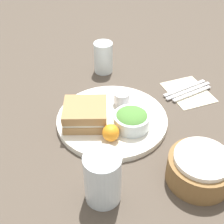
{
  "coord_description": "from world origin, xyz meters",
  "views": [
    {
      "loc": [
        0.25,
        0.65,
        0.61
      ],
      "look_at": [
        0.0,
        0.0,
        0.04
      ],
      "focal_mm": 50.0,
      "sensor_mm": 36.0,
      "label": 1
    }
  ],
  "objects_px": {
    "drink_glass": "(103,178)",
    "fork": "(185,88)",
    "plate": "(112,120)",
    "knife": "(188,91)",
    "dressing_cup": "(122,98)",
    "sandwich": "(85,114)",
    "spoon": "(192,94)",
    "water_glass": "(103,57)",
    "bread_basket": "(200,168)",
    "salad_bowl": "(132,119)"
  },
  "relations": [
    {
      "from": "drink_glass",
      "to": "fork",
      "type": "xyz_separation_m",
      "value": [
        -0.4,
        -0.3,
        -0.06
      ]
    },
    {
      "from": "plate",
      "to": "knife",
      "type": "bearing_deg",
      "value": -170.29
    },
    {
      "from": "drink_glass",
      "to": "knife",
      "type": "bearing_deg",
      "value": -144.55
    },
    {
      "from": "knife",
      "to": "fork",
      "type": "bearing_deg",
      "value": 90.0
    },
    {
      "from": "dressing_cup",
      "to": "knife",
      "type": "distance_m",
      "value": 0.24
    },
    {
      "from": "sandwich",
      "to": "spoon",
      "type": "bearing_deg",
      "value": -176.22
    },
    {
      "from": "sandwich",
      "to": "water_glass",
      "type": "height_order",
      "value": "water_glass"
    },
    {
      "from": "plate",
      "to": "bread_basket",
      "type": "xyz_separation_m",
      "value": [
        -0.12,
        0.27,
        0.03
      ]
    },
    {
      "from": "dressing_cup",
      "to": "bread_basket",
      "type": "distance_m",
      "value": 0.33
    },
    {
      "from": "water_glass",
      "to": "knife",
      "type": "bearing_deg",
      "value": 133.9
    },
    {
      "from": "salad_bowl",
      "to": "bread_basket",
      "type": "distance_m",
      "value": 0.23
    },
    {
      "from": "plate",
      "to": "sandwich",
      "type": "xyz_separation_m",
      "value": [
        0.08,
        -0.01,
        0.04
      ]
    },
    {
      "from": "salad_bowl",
      "to": "dressing_cup",
      "type": "height_order",
      "value": "salad_bowl"
    },
    {
      "from": "plate",
      "to": "sandwich",
      "type": "height_order",
      "value": "sandwich"
    },
    {
      "from": "knife",
      "to": "spoon",
      "type": "relative_size",
      "value": 1.17
    },
    {
      "from": "plate",
      "to": "dressing_cup",
      "type": "height_order",
      "value": "dressing_cup"
    },
    {
      "from": "fork",
      "to": "knife",
      "type": "height_order",
      "value": "same"
    },
    {
      "from": "dressing_cup",
      "to": "knife",
      "type": "height_order",
      "value": "dressing_cup"
    },
    {
      "from": "drink_glass",
      "to": "plate",
      "type": "bearing_deg",
      "value": -115.24
    },
    {
      "from": "fork",
      "to": "water_glass",
      "type": "bearing_deg",
      "value": 126.13
    },
    {
      "from": "drink_glass",
      "to": "bread_basket",
      "type": "relative_size",
      "value": 0.83
    },
    {
      "from": "fork",
      "to": "knife",
      "type": "xyz_separation_m",
      "value": [
        -0.0,
        0.02,
        0.0
      ]
    },
    {
      "from": "salad_bowl",
      "to": "fork",
      "type": "distance_m",
      "value": 0.28
    },
    {
      "from": "sandwich",
      "to": "spoon",
      "type": "relative_size",
      "value": 0.96
    },
    {
      "from": "plate",
      "to": "bread_basket",
      "type": "relative_size",
      "value": 2.07
    },
    {
      "from": "salad_bowl",
      "to": "plate",
      "type": "bearing_deg",
      "value": -56.7
    },
    {
      "from": "fork",
      "to": "water_glass",
      "type": "relative_size",
      "value": 1.55
    },
    {
      "from": "bread_basket",
      "to": "salad_bowl",
      "type": "bearing_deg",
      "value": -68.6
    },
    {
      "from": "knife",
      "to": "water_glass",
      "type": "distance_m",
      "value": 0.32
    },
    {
      "from": "dressing_cup",
      "to": "spoon",
      "type": "xyz_separation_m",
      "value": [
        -0.24,
        0.02,
        -0.03
      ]
    },
    {
      "from": "plate",
      "to": "knife",
      "type": "relative_size",
      "value": 1.78
    },
    {
      "from": "bread_basket",
      "to": "knife",
      "type": "xyz_separation_m",
      "value": [
        -0.17,
        -0.32,
        -0.03
      ]
    },
    {
      "from": "fork",
      "to": "plate",
      "type": "bearing_deg",
      "value": -176.49
    },
    {
      "from": "bread_basket",
      "to": "fork",
      "type": "height_order",
      "value": "bread_basket"
    },
    {
      "from": "sandwich",
      "to": "knife",
      "type": "bearing_deg",
      "value": -173.44
    },
    {
      "from": "plate",
      "to": "drink_glass",
      "type": "height_order",
      "value": "drink_glass"
    },
    {
      "from": "plate",
      "to": "fork",
      "type": "distance_m",
      "value": 0.29
    },
    {
      "from": "plate",
      "to": "drink_glass",
      "type": "bearing_deg",
      "value": 64.76
    },
    {
      "from": "dressing_cup",
      "to": "fork",
      "type": "xyz_separation_m",
      "value": [
        -0.23,
        -0.01,
        -0.03
      ]
    },
    {
      "from": "spoon",
      "to": "dressing_cup",
      "type": "bearing_deg",
      "value": 165.37
    },
    {
      "from": "dressing_cup",
      "to": "water_glass",
      "type": "distance_m",
      "value": 0.22
    },
    {
      "from": "dressing_cup",
      "to": "knife",
      "type": "bearing_deg",
      "value": 179.28
    },
    {
      "from": "bread_basket",
      "to": "fork",
      "type": "xyz_separation_m",
      "value": [
        -0.17,
        -0.34,
        -0.03
      ]
    },
    {
      "from": "spoon",
      "to": "water_glass",
      "type": "relative_size",
      "value": 1.4
    },
    {
      "from": "sandwich",
      "to": "fork",
      "type": "bearing_deg",
      "value": -170.65
    },
    {
      "from": "drink_glass",
      "to": "water_glass",
      "type": "distance_m",
      "value": 0.54
    },
    {
      "from": "drink_glass",
      "to": "knife",
      "type": "relative_size",
      "value": 0.71
    },
    {
      "from": "spoon",
      "to": "knife",
      "type": "bearing_deg",
      "value": 90.0
    },
    {
      "from": "salad_bowl",
      "to": "bread_basket",
      "type": "height_order",
      "value": "bread_basket"
    },
    {
      "from": "fork",
      "to": "water_glass",
      "type": "xyz_separation_m",
      "value": [
        0.21,
        -0.21,
        0.05
      ]
    }
  ]
}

